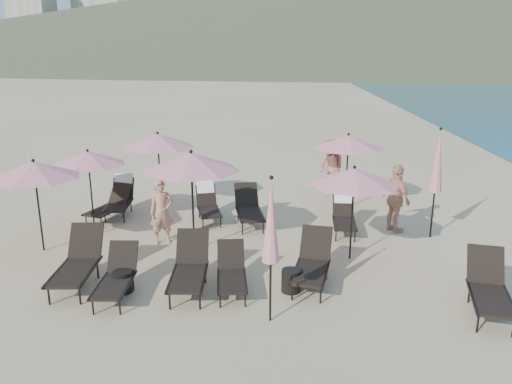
# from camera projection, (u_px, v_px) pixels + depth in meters

# --- Properties ---
(ground) EXTENTS (800.00, 800.00, 0.00)m
(ground) POSITION_uv_depth(u_px,v_px,m) (270.00, 293.00, 9.88)
(ground) COLOR #D6BA8C
(ground) RESTS_ON ground
(volcanic_headland) EXTENTS (690.00, 690.00, 55.00)m
(volcanic_headland) POSITION_uv_depth(u_px,v_px,m) (413.00, 14.00, 289.19)
(volcanic_headland) COLOR brown
(volcanic_headland) RESTS_ON ground
(hotel_skyline) EXTENTS (109.00, 82.00, 55.00)m
(hotel_skyline) POSITION_uv_depth(u_px,v_px,m) (116.00, 15.00, 269.83)
(hotel_skyline) COLOR beige
(hotel_skyline) RESTS_ON ground
(lounger_0) EXTENTS (0.85, 1.90, 1.07)m
(lounger_0) POSITION_uv_depth(u_px,v_px,m) (78.00, 262.00, 10.14)
(lounger_0) COLOR black
(lounger_0) RESTS_ON ground
(lounger_1) EXTENTS (0.68, 1.60, 0.90)m
(lounger_1) POSITION_uv_depth(u_px,v_px,m) (117.00, 276.00, 9.66)
(lounger_1) COLOR black
(lounger_1) RESTS_ON ground
(lounger_2) EXTENTS (0.80, 1.82, 1.02)m
(lounger_2) POSITION_uv_depth(u_px,v_px,m) (190.00, 267.00, 9.93)
(lounger_2) COLOR black
(lounger_2) RESTS_ON ground
(lounger_3) EXTENTS (0.76, 1.55, 0.85)m
(lounger_3) POSITION_uv_depth(u_px,v_px,m) (232.00, 272.00, 9.90)
(lounger_3) COLOR black
(lounger_3) RESTS_ON ground
(lounger_4) EXTENTS (0.96, 1.83, 1.00)m
(lounger_4) POSITION_uv_depth(u_px,v_px,m) (312.00, 262.00, 10.18)
(lounger_4) COLOR black
(lounger_4) RESTS_ON ground
(lounger_5) EXTENTS (1.01, 1.86, 1.01)m
(lounger_5) POSITION_uv_depth(u_px,v_px,m) (489.00, 288.00, 9.07)
(lounger_5) COLOR black
(lounger_5) RESTS_ON ground
(lounger_6) EXTENTS (1.04, 1.70, 0.91)m
(lounger_6) POSITION_uv_depth(u_px,v_px,m) (110.00, 205.00, 14.17)
(lounger_6) COLOR black
(lounger_6) RESTS_ON ground
(lounger_7) EXTENTS (0.81, 1.77, 1.07)m
(lounger_7) POSITION_uv_depth(u_px,v_px,m) (120.00, 197.00, 14.65)
(lounger_7) COLOR black
(lounger_7) RESTS_ON ground
(lounger_8) EXTENTS (0.98, 1.67, 0.98)m
(lounger_8) POSITION_uv_depth(u_px,v_px,m) (208.00, 203.00, 14.16)
(lounger_8) COLOR black
(lounger_8) RESTS_ON ground
(lounger_9) EXTENTS (1.01, 1.85, 1.01)m
(lounger_9) POSITION_uv_depth(u_px,v_px,m) (249.00, 208.00, 13.75)
(lounger_9) COLOR black
(lounger_9) RESTS_ON ground
(lounger_10) EXTENTS (0.63, 1.58, 0.97)m
(lounger_10) POSITION_uv_depth(u_px,v_px,m) (344.00, 214.00, 13.22)
(lounger_10) COLOR black
(lounger_10) RESTS_ON ground
(umbrella_open_0) EXTENTS (2.09, 2.09, 2.25)m
(umbrella_open_0) POSITION_uv_depth(u_px,v_px,m) (34.00, 170.00, 11.50)
(umbrella_open_0) COLOR black
(umbrella_open_0) RESTS_ON ground
(umbrella_open_1) EXTENTS (2.28, 2.28, 2.45)m
(umbrella_open_1) POSITION_uv_depth(u_px,v_px,m) (191.00, 162.00, 11.49)
(umbrella_open_1) COLOR black
(umbrella_open_1) RESTS_ON ground
(umbrella_open_2) EXTENTS (2.05, 2.05, 2.21)m
(umbrella_open_2) POSITION_uv_depth(u_px,v_px,m) (354.00, 177.00, 11.03)
(umbrella_open_2) COLOR black
(umbrella_open_2) RESTS_ON ground
(umbrella_open_3) EXTENTS (2.20, 2.20, 2.37)m
(umbrella_open_3) POSITION_uv_depth(u_px,v_px,m) (158.00, 141.00, 14.72)
(umbrella_open_3) COLOR black
(umbrella_open_3) RESTS_ON ground
(umbrella_open_4) EXTENTS (2.16, 2.16, 2.33)m
(umbrella_open_4) POSITION_uv_depth(u_px,v_px,m) (348.00, 142.00, 14.73)
(umbrella_open_4) COLOR black
(umbrella_open_4) RESTS_ON ground
(umbrella_open_5) EXTENTS (1.99, 1.99, 2.14)m
(umbrella_open_5) POSITION_uv_depth(u_px,v_px,m) (88.00, 158.00, 13.25)
(umbrella_open_5) COLOR black
(umbrella_open_5) RESTS_ON ground
(umbrella_closed_0) EXTENTS (0.31, 0.31, 2.66)m
(umbrella_closed_0) POSITION_uv_depth(u_px,v_px,m) (271.00, 222.00, 8.38)
(umbrella_closed_0) COLOR black
(umbrella_closed_0) RESTS_ON ground
(umbrella_closed_1) EXTENTS (0.33, 0.33, 2.85)m
(umbrella_closed_1) POSITION_uv_depth(u_px,v_px,m) (437.00, 162.00, 12.34)
(umbrella_closed_1) COLOR black
(umbrella_closed_1) RESTS_ON ground
(side_table_0) EXTENTS (0.39, 0.39, 0.43)m
(side_table_0) POSITION_uv_depth(u_px,v_px,m) (123.00, 281.00, 9.90)
(side_table_0) COLOR black
(side_table_0) RESTS_ON ground
(side_table_1) EXTENTS (0.38, 0.38, 0.46)m
(side_table_1) POSITION_uv_depth(u_px,v_px,m) (291.00, 281.00, 9.90)
(side_table_1) COLOR black
(side_table_1) RESTS_ON ground
(beachgoer_a) EXTENTS (0.70, 0.60, 1.62)m
(beachgoer_a) POSITION_uv_depth(u_px,v_px,m) (162.00, 212.00, 12.30)
(beachgoer_a) COLOR tan
(beachgoer_a) RESTS_ON ground
(beachgoer_b) EXTENTS (1.09, 1.15, 1.87)m
(beachgoer_b) POSITION_uv_depth(u_px,v_px,m) (331.00, 168.00, 16.45)
(beachgoer_b) COLOR #AB6A58
(beachgoer_b) RESTS_ON ground
(beachgoer_c) EXTENTS (0.85, 1.16, 1.83)m
(beachgoer_c) POSITION_uv_depth(u_px,v_px,m) (396.00, 199.00, 13.05)
(beachgoer_c) COLOR tan
(beachgoer_c) RESTS_ON ground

